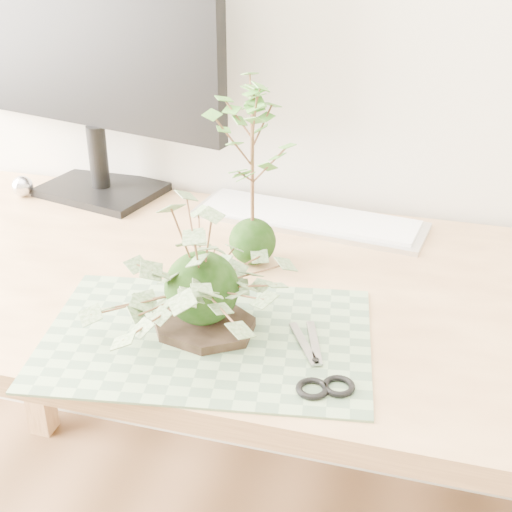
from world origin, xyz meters
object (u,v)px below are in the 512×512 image
(ivy_kokedama, at_px, (200,257))
(maple_kokedama, at_px, (252,131))
(keyboard, at_px, (309,218))
(monitor, at_px, (89,46))
(desk, at_px, (281,329))

(ivy_kokedama, bearing_deg, maple_kokedama, 87.16)
(maple_kokedama, distance_m, keyboard, 0.32)
(keyboard, distance_m, monitor, 0.57)
(desk, xyz_separation_m, monitor, (-0.48, 0.30, 0.41))
(desk, bearing_deg, ivy_kokedama, -116.62)
(desk, distance_m, monitor, 0.70)
(ivy_kokedama, relative_size, keyboard, 0.67)
(desk, distance_m, maple_kokedama, 0.35)
(desk, height_order, keyboard, keyboard)
(maple_kokedama, bearing_deg, keyboard, 72.40)
(keyboard, xyz_separation_m, monitor, (-0.47, 0.03, 0.31))
(desk, height_order, maple_kokedama, maple_kokedama)
(desk, relative_size, ivy_kokedama, 4.94)
(monitor, bearing_deg, keyboard, 8.93)
(maple_kokedama, xyz_separation_m, monitor, (-0.41, 0.23, 0.07))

